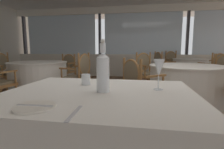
{
  "coord_description": "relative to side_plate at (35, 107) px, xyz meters",
  "views": [
    {
      "loc": [
        -0.02,
        -2.28,
        1.04
      ],
      "look_at": [
        -0.21,
        -1.12,
        0.87
      ],
      "focal_mm": 27.89,
      "sensor_mm": 36.0,
      "label": 1
    }
  ],
  "objects": [
    {
      "name": "ground_plane",
      "position": [
        0.51,
        1.55,
        -0.77
      ],
      "size": [
        15.16,
        15.16,
        0.0
      ],
      "primitive_type": "plane",
      "color": "brown"
    },
    {
      "name": "window_wall_far",
      "position": [
        0.51,
        5.93,
        0.28
      ],
      "size": [
        10.18,
        0.14,
        2.61
      ],
      "color": "silver",
      "rests_on": "ground_plane"
    },
    {
      "name": "foreground_table",
      "position": [
        0.23,
        0.36,
        -0.39
      ],
      "size": [
        1.25,
        0.99,
        0.76
      ],
      "color": "silver",
      "rests_on": "ground_plane"
    },
    {
      "name": "side_plate",
      "position": [
        0.0,
        0.0,
        0.0
      ],
      "size": [
        0.2,
        0.2,
        0.01
      ],
      "primitive_type": "cylinder",
      "color": "silver",
      "rests_on": "foreground_table"
    },
    {
      "name": "butter_knife",
      "position": [
        0.0,
        0.0,
        0.01
      ],
      "size": [
        0.18,
        0.03,
        0.0
      ],
      "primitive_type": "cube",
      "rotation": [
        0.0,
        0.0,
        0.05
      ],
      "color": "silver",
      "rests_on": "foreground_table"
    },
    {
      "name": "dinner_fork",
      "position": [
        0.22,
        -0.04,
        -0.0
      ],
      "size": [
        0.03,
        0.19,
        0.0
      ],
      "primitive_type": "cube",
      "rotation": [
        0.0,
        0.0,
        1.62
      ],
      "color": "silver",
      "rests_on": "foreground_table"
    },
    {
      "name": "water_bottle",
      "position": [
        0.25,
        0.36,
        0.13
      ],
      "size": [
        0.08,
        0.08,
        0.34
      ],
      "color": "white",
      "rests_on": "foreground_table"
    },
    {
      "name": "wine_glass",
      "position": [
        0.62,
        0.48,
        0.15
      ],
      "size": [
        0.08,
        0.08,
        0.21
      ],
      "color": "white",
      "rests_on": "foreground_table"
    },
    {
      "name": "water_tumbler",
      "position": [
        0.07,
        0.56,
        0.04
      ],
      "size": [
        0.07,
        0.07,
        0.09
      ],
      "primitive_type": "cylinder",
      "color": "white",
      "rests_on": "foreground_table"
    },
    {
      "name": "background_table_0",
      "position": [
        1.3,
        2.48,
        -0.39
      ],
      "size": [
        1.31,
        1.31,
        0.76
      ],
      "color": "silver",
      "rests_on": "ground_plane"
    },
    {
      "name": "dining_chair_0_0",
      "position": [
        0.47,
        1.8,
        -0.23
      ],
      "size": [
        0.65,
        0.66,
        0.91
      ],
      "rotation": [
        0.0,
        0.0,
        6.96
      ],
      "color": "olive",
      "rests_on": "ground_plane"
    },
    {
      "name": "dining_chair_0_2",
      "position": [
        2.15,
        3.15,
        -0.21
      ],
      "size": [
        0.65,
        0.66,
        0.95
      ],
      "rotation": [
        0.0,
        0.0,
        10.1
      ],
      "color": "olive",
      "rests_on": "ground_plane"
    },
    {
      "name": "dining_chair_0_3",
      "position": [
        0.63,
        3.32,
        -0.2
      ],
      "size": [
        0.66,
        0.65,
        0.97
      ],
      "rotation": [
        0.0,
        0.0,
        11.67
      ],
      "color": "olive",
      "rests_on": "ground_plane"
    },
    {
      "name": "background_table_1",
      "position": [
        -1.77,
        2.82,
        -0.39
      ],
      "size": [
        1.26,
        1.26,
        0.76
      ],
      "color": "silver",
      "rests_on": "ground_plane"
    },
    {
      "name": "dining_chair_1_0",
      "position": [
        -0.73,
        2.61,
        -0.21
      ],
      "size": [
        0.54,
        0.6,
        0.97
      ],
      "rotation": [
        0.0,
        0.0,
        9.23
      ],
      "color": "olive",
      "rests_on": "ground_plane"
    },
    {
      "name": "dining_chair_1_1",
      "position": [
        -1.56,
        3.85,
        -0.23
      ],
      "size": [
        0.6,
        0.54,
        0.91
      ],
      "rotation": [
        0.0,
        0.0,
        10.8
      ],
      "color": "olive",
      "rests_on": "ground_plane"
    },
    {
      "name": "dining_chair_1_2",
      "position": [
        -2.81,
        3.03,
        -0.21
      ],
      "size": [
        0.54,
        0.6,
        0.96
      ],
      "rotation": [
        0.0,
        0.0,
        12.37
      ],
      "color": "olive",
      "rests_on": "ground_plane"
    },
    {
      "name": "background_table_3",
      "position": [
        1.95,
        4.76,
        -0.39
      ],
      "size": [
        1.01,
        1.01,
        0.76
      ],
      "color": "silver",
      "rests_on": "ground_plane"
    },
    {
      "name": "dining_chair_3_0",
      "position": [
        2.8,
        5.11,
        -0.23
      ],
      "size": [
        0.6,
        0.64,
        0.9
      ],
      "rotation": [
        0.0,
        0.0,
        3.54
      ],
      "color": "olive",
      "rests_on": "ground_plane"
    },
    {
      "name": "dining_chair_3_1",
      "position": [
        1.59,
        5.62,
        -0.19
      ],
      "size": [
        0.64,
        0.6,
        0.99
      ],
      "rotation": [
        0.0,
        0.0,
        5.11
      ],
      "color": "olive",
      "rests_on": "ground_plane"
    },
    {
      "name": "dining_chair_3_2",
      "position": [
        1.08,
        4.4,
        -0.19
      ],
      "size": [
        0.6,
        0.64,
        0.98
      ],
      "rotation": [
        0.0,
        0.0,
        6.68
      ],
      "color": "olive",
      "rests_on": "ground_plane"
    },
    {
      "name": "dining_chair_3_3",
      "position": [
        2.3,
        3.9,
        -0.2
      ],
      "size": [
        0.64,
        0.6,
        0.96
      ],
      "rotation": [
        0.0,
        0.0,
        8.25
      ],
      "color": "olive",
      "rests_on": "ground_plane"
    }
  ]
}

